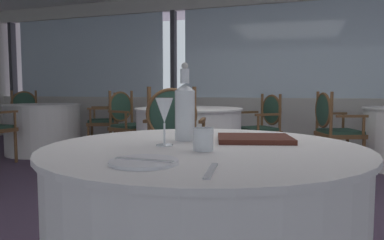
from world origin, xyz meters
The scene contains 17 objects.
ground_plane centered at (0.00, 0.00, 0.00)m, with size 15.27×15.27×0.00m, color #47384C.
window_wall_far centered at (0.00, 3.41, 1.07)m, with size 11.74×0.14×2.67m.
side_plate centered at (0.07, -1.88, 0.77)m, with size 0.20×0.20×0.01m, color white.
butter_knife centered at (0.07, -1.88, 0.77)m, with size 0.18×0.02×0.00m, color silver.
dinner_fork centered at (0.28, -1.91, 0.77)m, with size 0.18×0.02×0.00m, color silver.
water_bottle centered at (0.02, -1.39, 0.89)m, with size 0.08×0.08×0.32m.
wine_glass centered at (0.00, -1.55, 0.89)m, with size 0.07×0.07×0.18m.
water_tumbler centered at (0.17, -1.61, 0.80)m, with size 0.07×0.07×0.08m, color white.
menu_book centered at (0.30, -1.32, 0.77)m, with size 0.30×0.24×0.02m, color #512319.
dining_chair_0_2 centered at (0.81, 1.83, 0.56)m, with size 0.59×0.63×0.96m.
background_table_1 centered at (-0.85, 1.27, 0.38)m, with size 1.30×1.30×0.76m.
dining_chair_1_0 centered at (-0.64, 0.21, 0.59)m, with size 0.60×0.54×1.00m.
dining_chair_1_1 centered at (-0.04, 1.98, 0.54)m, with size 0.65×0.66×0.93m.
dining_chair_1_2 centered at (-1.87, 1.62, 0.57)m, with size 0.58×0.63×0.97m.
background_table_2 centered at (-3.39, 1.74, 0.38)m, with size 1.14×1.14×0.76m.
dining_chair_2_0 centered at (-4.23, 2.29, 0.56)m, with size 0.64×0.65×0.97m.
dining_chair_2_2 centered at (-2.51, 2.18, 0.56)m, with size 0.62×0.64×0.94m.
Camera 1 is at (0.51, -2.79, 0.97)m, focal length 33.35 mm.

